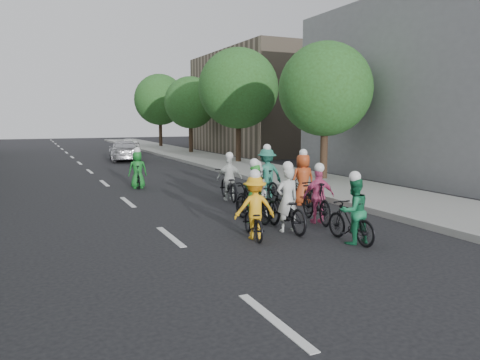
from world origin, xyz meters
TOP-DOWN VIEW (x-y plane):
  - ground at (0.00, 0.00)m, footprint 120.00×120.00m
  - sidewalk_right at (8.00, 10.00)m, footprint 4.00×80.00m
  - curb_right at (6.05, 10.00)m, footprint 0.18×80.00m
  - bldg_ne at (16.00, 5.00)m, footprint 10.00×14.00m
  - bldg_se at (16.00, 24.00)m, footprint 10.00×14.00m
  - tree_r_0 at (8.80, 6.60)m, footprint 4.00×4.00m
  - tree_r_1 at (8.80, 15.60)m, footprint 4.80×4.80m
  - tree_r_2 at (8.80, 24.60)m, footprint 4.00×4.00m
  - tree_r_3 at (8.80, 33.60)m, footprint 4.80×4.80m
  - cyclist_0 at (2.74, -0.57)m, footprint 0.71×1.95m
  - cyclist_1 at (3.49, -2.18)m, footprint 0.73×1.57m
  - cyclist_2 at (1.71, -0.90)m, footprint 1.02×1.63m
  - cyclist_3 at (3.94, -0.15)m, footprint 0.90×1.88m
  - cyclist_4 at (4.99, 2.29)m, footprint 0.83×1.76m
  - cyclist_5 at (2.45, 0.65)m, footprint 0.70×1.74m
  - cyclist_6 at (2.83, 1.24)m, footprint 0.97×1.86m
  - cyclist_7 at (4.37, 3.54)m, footprint 1.15×1.75m
  - cyclist_8 at (3.20, 4.03)m, footprint 0.95×2.01m
  - cyclist_9 at (1.00, 8.04)m, footprint 0.76×1.56m
  - follow_car_lead at (2.87, 20.57)m, footprint 2.37×4.72m
  - follow_car_trail at (4.47, 26.69)m, footprint 2.10×3.98m

SIDE VIEW (x-z plane):
  - ground at x=0.00m, z-range 0.00..0.00m
  - sidewalk_right at x=8.00m, z-range 0.00..0.15m
  - curb_right at x=6.05m, z-range 0.00..0.18m
  - cyclist_6 at x=2.83m, z-range -0.23..1.36m
  - cyclist_0 at x=2.74m, z-range -0.28..1.43m
  - cyclist_8 at x=3.20m, z-range -0.24..1.39m
  - cyclist_2 at x=1.71m, z-range -0.22..1.38m
  - cyclist_9 at x=1.00m, z-range -0.21..1.41m
  - cyclist_5 at x=2.45m, z-range -0.25..1.45m
  - cyclist_1 at x=3.49m, z-range -0.20..1.41m
  - cyclist_3 at x=3.94m, z-range -0.19..1.41m
  - cyclist_4 at x=4.99m, z-range -0.28..1.51m
  - follow_car_trail at x=4.47m, z-range 0.00..1.29m
  - follow_car_lead at x=2.87m, z-range 0.00..1.32m
  - cyclist_7 at x=4.37m, z-range -0.21..1.68m
  - tree_r_0 at x=8.80m, z-range 0.98..6.95m
  - tree_r_2 at x=8.80m, z-range 0.98..6.95m
  - bldg_ne at x=16.00m, z-range 0.00..8.00m
  - bldg_se at x=16.00m, z-range 0.00..8.00m
  - tree_r_1 at x=8.80m, z-range 1.05..7.98m
  - tree_r_3 at x=8.80m, z-range 1.05..7.98m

